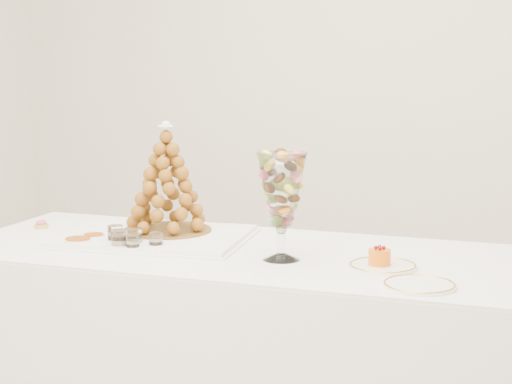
% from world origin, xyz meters
% --- Properties ---
extents(buffet_table, '(2.11, 0.95, 0.78)m').
position_xyz_m(buffet_table, '(-0.01, 0.18, 0.39)').
color(buffet_table, white).
rests_on(buffet_table, ground).
extents(lace_tray, '(0.74, 0.60, 0.02)m').
position_xyz_m(lace_tray, '(-0.37, 0.22, 0.80)').
color(lace_tray, white).
rests_on(lace_tray, buffet_table).
extents(macaron_vase, '(0.16, 0.16, 0.36)m').
position_xyz_m(macaron_vase, '(0.18, 0.11, 1.02)').
color(macaron_vase, white).
rests_on(macaron_vase, buffet_table).
extents(cake_plate, '(0.22, 0.22, 0.01)m').
position_xyz_m(cake_plate, '(0.52, 0.13, 0.79)').
color(cake_plate, white).
rests_on(cake_plate, buffet_table).
extents(spare_plate, '(0.22, 0.22, 0.01)m').
position_xyz_m(spare_plate, '(0.68, -0.05, 0.79)').
color(spare_plate, white).
rests_on(spare_plate, buffet_table).
extents(pink_tart, '(0.06, 0.06, 0.03)m').
position_xyz_m(pink_tart, '(-0.89, 0.22, 0.80)').
color(pink_tart, tan).
rests_on(pink_tart, buffet_table).
extents(verrine_a, '(0.06, 0.06, 0.07)m').
position_xyz_m(verrine_a, '(-0.45, 0.07, 0.82)').
color(verrine_a, white).
rests_on(verrine_a, buffet_table).
extents(verrine_b, '(0.07, 0.07, 0.07)m').
position_xyz_m(verrine_b, '(-0.36, 0.06, 0.82)').
color(verrine_b, white).
rests_on(verrine_b, buffet_table).
extents(verrine_c, '(0.06, 0.06, 0.07)m').
position_xyz_m(verrine_c, '(-0.28, 0.06, 0.82)').
color(verrine_c, white).
rests_on(verrine_c, buffet_table).
extents(verrine_d, '(0.07, 0.07, 0.08)m').
position_xyz_m(verrine_d, '(-0.39, -0.00, 0.82)').
color(verrine_d, white).
rests_on(verrine_d, buffet_table).
extents(verrine_e, '(0.06, 0.06, 0.06)m').
position_xyz_m(verrine_e, '(-0.33, -0.01, 0.82)').
color(verrine_e, white).
rests_on(verrine_e, buffet_table).
extents(ramekin_back, '(0.08, 0.08, 0.02)m').
position_xyz_m(ramekin_back, '(-0.56, 0.10, 0.80)').
color(ramekin_back, white).
rests_on(ramekin_back, buffet_table).
extents(ramekin_front, '(0.10, 0.10, 0.03)m').
position_xyz_m(ramekin_front, '(-0.56, -0.01, 0.80)').
color(ramekin_front, white).
rests_on(ramekin_front, buffet_table).
extents(croquembouche, '(0.33, 0.33, 0.41)m').
position_xyz_m(croquembouche, '(-0.35, 0.28, 1.01)').
color(croquembouche, brown).
rests_on(croquembouche, lace_tray).
extents(mousse_cake, '(0.07, 0.07, 0.06)m').
position_xyz_m(mousse_cake, '(0.51, 0.13, 0.82)').
color(mousse_cake, orange).
rests_on(mousse_cake, cake_plate).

